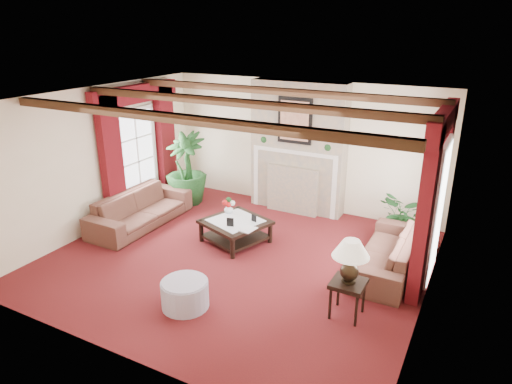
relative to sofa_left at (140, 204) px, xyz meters
The scene contains 23 objects.
floor 2.46m from the sofa_left, ahead, with size 6.00×6.00×0.00m, color #460C15.
ceiling 3.31m from the sofa_left, ahead, with size 6.00×6.00×0.00m, color white.
back_wall 3.52m from the sofa_left, 45.25° to the left, with size 6.00×0.02×2.70m, color beige.
left_wall 1.15m from the sofa_left, 151.01° to the right, with size 0.02×5.50×2.70m, color beige.
right_wall 5.48m from the sofa_left, ahead, with size 0.02×5.50×2.70m, color beige.
ceiling_beams 3.27m from the sofa_left, ahead, with size 6.00×3.00×0.12m, color #352010, non-canonical shape.
fireplace 3.97m from the sofa_left, 42.78° to the left, with size 2.00×0.52×2.70m, color #9E8766, non-canonical shape.
french_door_left 1.91m from the sofa_left, 131.08° to the left, with size 0.10×1.10×2.16m, color white, non-canonical shape.
french_door_right 5.66m from the sofa_left, ahead, with size 0.10×1.10×2.16m, color white, non-canonical shape.
curtains_left 2.26m from the sofa_left, 125.21° to the left, with size 0.20×2.40×2.55m, color #4E0A10, non-canonical shape.
curtains_right 5.70m from the sofa_left, ahead, with size 0.20×2.40×2.55m, color #4E0A10, non-canonical shape.
sofa_left is the anchor object (origin of this frame).
sofa_right 4.74m from the sofa_left, ahead, with size 0.62×2.12×0.83m, color #3C101C.
potted_palm 1.41m from the sofa_left, 85.66° to the left, with size 0.96×1.62×0.88m, color black.
small_plant 5.00m from the sofa_left, 19.57° to the left, with size 1.25×1.23×0.72m, color black.
coffee_table 2.07m from the sofa_left, ahead, with size 1.02×1.02×0.42m, color black, non-canonical shape.
side_table 4.63m from the sofa_left, 12.93° to the right, with size 0.45×0.45×0.52m, color black, non-canonical shape.
ottoman 3.09m from the sofa_left, 37.72° to the right, with size 0.67×0.67×0.39m, color #9B94A8.
table_lamp 4.64m from the sofa_left, 12.93° to the right, with size 0.49×0.49×0.63m, color black, non-canonical shape.
flower_vase 1.81m from the sofa_left, 14.40° to the left, with size 0.21×0.21×0.17m, color silver.
book 2.33m from the sofa_left, ahead, with size 0.22×0.05×0.30m, color black.
photo_frame_a 2.10m from the sofa_left, ahead, with size 0.12×0.02×0.16m, color black, non-canonical shape.
photo_frame_b 2.38m from the sofa_left, ahead, with size 0.11×0.02×0.14m, color black, non-canonical shape.
Camera 1 is at (3.48, -5.94, 3.75)m, focal length 32.00 mm.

